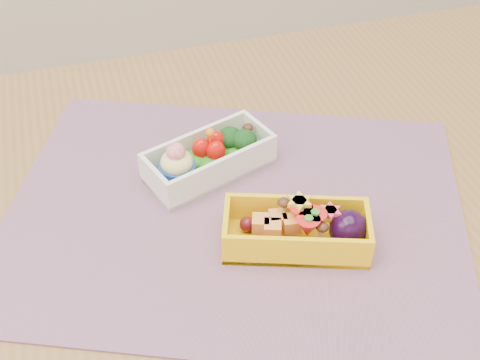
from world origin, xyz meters
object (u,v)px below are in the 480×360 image
object	(u,v)px
bento_white	(209,158)
bento_yellow	(300,230)
table	(223,303)
placemat	(235,211)

from	to	relation	value
bento_white	bento_yellow	world-z (taller)	bento_white
table	placemat	bearing A→B (deg)	56.13
bento_yellow	bento_white	bearing A→B (deg)	132.61
placemat	bento_yellow	world-z (taller)	bento_yellow
table	bento_white	bearing A→B (deg)	81.54
placemat	bento_yellow	distance (m)	0.08
table	bento_white	size ratio (longest dim) A/B	7.56
placemat	bento_white	bearing A→B (deg)	98.26
table	bento_white	world-z (taller)	bento_white
placemat	bento_white	xyz separation A→B (m)	(-0.01, 0.07, 0.02)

